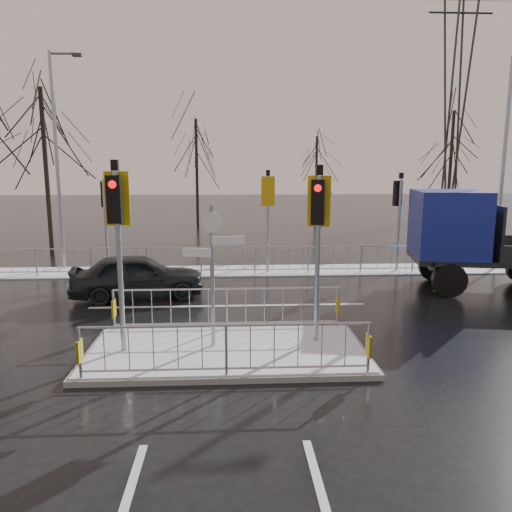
{
  "coord_description": "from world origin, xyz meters",
  "views": [
    {
      "loc": [
        0.1,
        -10.25,
        4.04
      ],
      "look_at": [
        0.73,
        2.01,
        1.8
      ],
      "focal_mm": 35.0,
      "sensor_mm": 36.0,
      "label": 1
    }
  ],
  "objects_px": {
    "traffic_island": "(226,337)",
    "street_lamp_left": "(58,153)",
    "flatbed_truck": "(479,238)",
    "street_lamp_right": "(506,156)",
    "car_far_lane": "(138,276)"
  },
  "relations": [
    {
      "from": "traffic_island",
      "to": "street_lamp_left",
      "type": "bearing_deg",
      "value": 124.07
    },
    {
      "from": "flatbed_truck",
      "to": "street_lamp_right",
      "type": "relative_size",
      "value": 0.92
    },
    {
      "from": "street_lamp_right",
      "to": "street_lamp_left",
      "type": "distance_m",
      "value": 17.03
    },
    {
      "from": "street_lamp_right",
      "to": "car_far_lane",
      "type": "bearing_deg",
      "value": -164.91
    },
    {
      "from": "traffic_island",
      "to": "street_lamp_left",
      "type": "xyz_separation_m",
      "value": [
        -6.42,
        9.49,
        4.1
      ]
    },
    {
      "from": "car_far_lane",
      "to": "flatbed_truck",
      "type": "bearing_deg",
      "value": -97.86
    },
    {
      "from": "traffic_island",
      "to": "flatbed_truck",
      "type": "relative_size",
      "value": 0.82
    },
    {
      "from": "flatbed_truck",
      "to": "street_lamp_right",
      "type": "bearing_deg",
      "value": 52.19
    },
    {
      "from": "car_far_lane",
      "to": "traffic_island",
      "type": "bearing_deg",
      "value": -161.06
    },
    {
      "from": "street_lamp_left",
      "to": "traffic_island",
      "type": "bearing_deg",
      "value": -55.93
    },
    {
      "from": "traffic_island",
      "to": "street_lamp_left",
      "type": "relative_size",
      "value": 0.73
    },
    {
      "from": "car_far_lane",
      "to": "street_lamp_left",
      "type": "relative_size",
      "value": 0.49
    },
    {
      "from": "street_lamp_right",
      "to": "street_lamp_left",
      "type": "height_order",
      "value": "street_lamp_left"
    },
    {
      "from": "car_far_lane",
      "to": "street_lamp_right",
      "type": "relative_size",
      "value": 0.5
    },
    {
      "from": "flatbed_truck",
      "to": "car_far_lane",
      "type": "bearing_deg",
      "value": -177.42
    }
  ]
}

